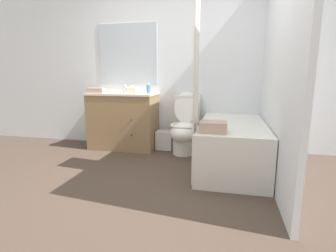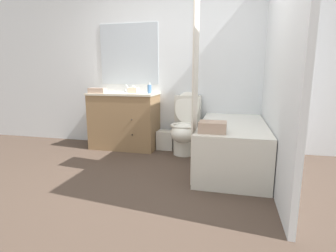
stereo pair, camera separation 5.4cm
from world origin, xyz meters
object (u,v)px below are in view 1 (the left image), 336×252
object	(u,v)px
tissue_box	(133,90)
sink_faucet	(127,90)
bathtub	(232,145)
wastebasket	(165,140)
vanity_cabinet	(124,120)
hand_towel_folded	(96,91)
bath_towel_folded	(213,127)
soap_dispenser	(149,89)
toilet	(184,128)

from	to	relation	value
tissue_box	sink_faucet	bearing A→B (deg)	129.23
sink_faucet	bathtub	bearing A→B (deg)	-23.19
sink_faucet	wastebasket	distance (m)	1.00
vanity_cabinet	hand_towel_folded	bearing A→B (deg)	-153.90
vanity_cabinet	hand_towel_folded	world-z (taller)	hand_towel_folded
wastebasket	tissue_box	size ratio (longest dim) A/B	2.05
sink_faucet	vanity_cabinet	bearing A→B (deg)	-90.00
tissue_box	bath_towel_folded	size ratio (longest dim) A/B	0.50
sink_faucet	tissue_box	distance (m)	0.27
wastebasket	tissue_box	bearing A→B (deg)	-168.40
tissue_box	bath_towel_folded	xyz separation A→B (m)	(1.26, -1.07, -0.29)
tissue_box	bath_towel_folded	bearing A→B (deg)	-40.25
wastebasket	bath_towel_folded	xyz separation A→B (m)	(0.79, -1.16, 0.47)
soap_dispenser	bath_towel_folded	distance (m)	1.50
toilet	hand_towel_folded	world-z (taller)	hand_towel_folded
vanity_cabinet	sink_faucet	size ratio (longest dim) A/B	7.24
sink_faucet	tissue_box	size ratio (longest dim) A/B	1.03
bathtub	soap_dispenser	distance (m)	1.46
sink_faucet	tissue_box	bearing A→B (deg)	-50.77
hand_towel_folded	bathtub	bearing A→B (deg)	-9.99
toilet	bath_towel_folded	size ratio (longest dim) A/B	3.23
vanity_cabinet	soap_dispenser	distance (m)	0.65
vanity_cabinet	tissue_box	xyz separation A→B (m)	(0.17, -0.03, 0.47)
sink_faucet	wastebasket	bearing A→B (deg)	-10.05
bathtub	hand_towel_folded	distance (m)	2.11
bathtub	toilet	bearing A→B (deg)	146.69
tissue_box	hand_towel_folded	distance (m)	0.54
wastebasket	soap_dispenser	size ratio (longest dim) A/B	1.83
sink_faucet	tissue_box	world-z (taller)	sink_faucet
toilet	hand_towel_folded	bearing A→B (deg)	-176.25
bathtub	tissue_box	bearing A→B (deg)	161.47
bath_towel_folded	bathtub	bearing A→B (deg)	70.53
toilet	wastebasket	world-z (taller)	toilet
soap_dispenser	hand_towel_folded	bearing A→B (deg)	-170.01
sink_faucet	wastebasket	size ratio (longest dim) A/B	0.50
bathtub	tissue_box	xyz separation A→B (m)	(-1.46, 0.49, 0.62)
bathtub	wastebasket	bearing A→B (deg)	149.44
wastebasket	hand_towel_folded	distance (m)	1.27
toilet	bath_towel_folded	xyz separation A→B (m)	(0.46, -1.01, 0.24)
bathtub	vanity_cabinet	bearing A→B (deg)	162.38
vanity_cabinet	wastebasket	distance (m)	0.71
vanity_cabinet	bathtub	distance (m)	1.72
hand_towel_folded	soap_dispenser	bearing A→B (deg)	9.99
vanity_cabinet	bath_towel_folded	xyz separation A→B (m)	(1.43, -1.10, 0.17)
tissue_box	toilet	bearing A→B (deg)	-3.92
toilet	soap_dispenser	distance (m)	0.78
soap_dispenser	bathtub	bearing A→B (deg)	-21.81
vanity_cabinet	sink_faucet	world-z (taller)	sink_faucet
vanity_cabinet	toilet	bearing A→B (deg)	-4.92
toilet	vanity_cabinet	bearing A→B (deg)	175.08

